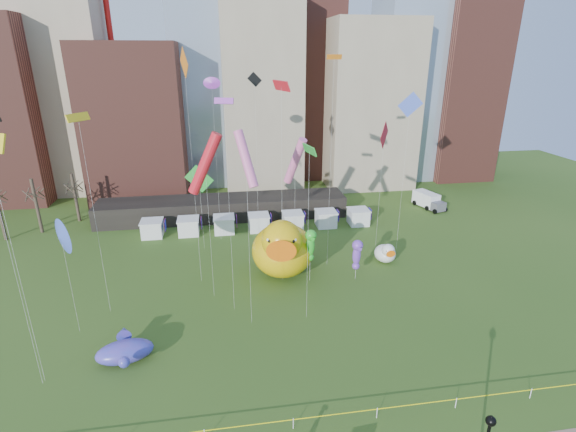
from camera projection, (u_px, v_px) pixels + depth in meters
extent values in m
plane|color=#2F5219|center=(293.00, 429.00, 29.84)|extent=(160.00, 160.00, 0.00)
cube|color=gray|center=(65.00, 73.00, 75.34)|extent=(14.00, 12.00, 42.00)
cube|color=brown|center=(136.00, 123.00, 74.37)|extent=(16.00, 14.00, 26.00)
cube|color=#8C9EB2|center=(203.00, 34.00, 78.37)|extent=(12.00, 12.00, 55.00)
cube|color=gray|center=(261.00, 95.00, 79.85)|extent=(14.00, 14.00, 34.00)
cube|color=gray|center=(368.00, 105.00, 81.61)|extent=(16.00, 14.00, 30.00)
cube|color=#8C9EB2|center=(414.00, 54.00, 83.57)|extent=(14.00, 12.00, 48.00)
cube|color=brown|center=(463.00, 87.00, 85.30)|extent=(12.00, 12.00, 36.00)
cube|color=black|center=(223.00, 208.00, 67.50)|extent=(38.00, 6.00, 3.20)
cube|color=white|center=(152.00, 229.00, 60.68)|extent=(2.80, 2.80, 2.20)
cube|color=red|center=(165.00, 225.00, 60.77)|extent=(0.08, 1.40, 1.60)
cube|color=white|center=(189.00, 227.00, 61.41)|extent=(2.80, 2.80, 2.20)
cube|color=red|center=(201.00, 223.00, 61.49)|extent=(0.08, 1.40, 1.60)
cube|color=white|center=(224.00, 225.00, 62.13)|extent=(2.80, 2.80, 2.20)
cube|color=red|center=(237.00, 221.00, 62.22)|extent=(0.08, 1.40, 1.60)
cube|color=white|center=(259.00, 223.00, 62.86)|extent=(2.80, 2.80, 2.20)
cube|color=red|center=(271.00, 219.00, 62.94)|extent=(0.08, 1.40, 1.60)
cube|color=white|center=(293.00, 221.00, 63.58)|extent=(2.80, 2.80, 2.20)
cube|color=red|center=(305.00, 217.00, 63.67)|extent=(0.08, 1.40, 1.60)
cube|color=white|center=(326.00, 219.00, 64.31)|extent=(2.80, 2.80, 2.20)
cube|color=red|center=(338.00, 215.00, 64.40)|extent=(0.08, 1.40, 1.60)
cube|color=white|center=(358.00, 217.00, 65.04)|extent=(2.80, 2.80, 2.20)
cube|color=red|center=(370.00, 214.00, 65.12)|extent=(0.08, 1.40, 1.60)
cylinder|color=#382B21|center=(37.00, 206.00, 61.03)|extent=(0.44, 0.44, 8.00)
cylinder|color=#382B21|center=(76.00, 198.00, 65.39)|extent=(0.44, 0.44, 7.50)
cylinder|color=white|center=(293.00, 424.00, 29.68)|extent=(0.06, 0.06, 0.90)
cylinder|color=white|center=(377.00, 413.00, 30.55)|extent=(0.06, 0.06, 0.90)
cylinder|color=white|center=(456.00, 403.00, 31.42)|extent=(0.06, 0.06, 0.90)
cylinder|color=white|center=(531.00, 394.00, 32.29)|extent=(0.06, 0.06, 0.90)
cube|color=#FFF40D|center=(293.00, 420.00, 29.56)|extent=(50.00, 0.02, 0.07)
ellipsoid|color=#DFB20B|center=(283.00, 250.00, 49.99)|extent=(8.47, 9.48, 5.90)
ellipsoid|color=#DFB20B|center=(283.00, 240.00, 53.09)|extent=(2.19, 1.83, 2.39)
sphere|color=#DFB20B|center=(282.00, 240.00, 46.68)|extent=(5.13, 5.13, 4.43)
cone|color=orange|center=(281.00, 249.00, 44.97)|extent=(2.75, 2.38, 2.44)
sphere|color=white|center=(270.00, 240.00, 45.35)|extent=(0.80, 0.80, 0.80)
sphere|color=white|center=(293.00, 240.00, 45.31)|extent=(0.80, 0.80, 0.80)
sphere|color=black|center=(270.00, 241.00, 45.00)|extent=(0.40, 0.40, 0.40)
sphere|color=black|center=(293.00, 241.00, 44.96)|extent=(0.40, 0.40, 0.40)
ellipsoid|color=white|center=(385.00, 253.00, 53.42)|extent=(2.62, 3.06, 2.12)
ellipsoid|color=white|center=(382.00, 250.00, 54.52)|extent=(0.71, 0.56, 0.86)
sphere|color=white|center=(388.00, 250.00, 52.24)|extent=(1.62, 1.62, 1.59)
cone|color=orange|center=(390.00, 253.00, 51.63)|extent=(0.89, 0.73, 0.88)
sphere|color=white|center=(386.00, 251.00, 51.70)|extent=(0.29, 0.29, 0.29)
sphere|color=white|center=(393.00, 250.00, 51.81)|extent=(0.29, 0.29, 0.29)
sphere|color=black|center=(387.00, 251.00, 51.57)|extent=(0.14, 0.14, 0.14)
sphere|color=black|center=(394.00, 251.00, 51.69)|extent=(0.14, 0.14, 0.14)
cylinder|color=silver|center=(310.00, 263.00, 48.52)|extent=(0.03, 0.03, 4.32)
ellipsoid|color=green|center=(310.00, 246.00, 47.76)|extent=(0.98, 0.81, 2.46)
sphere|color=green|center=(311.00, 235.00, 47.15)|extent=(1.28, 1.28, 1.25)
cone|color=green|center=(312.00, 238.00, 46.66)|extent=(0.45, 0.79, 0.44)
sphere|color=green|center=(310.00, 257.00, 48.30)|extent=(0.88, 0.88, 0.88)
cylinder|color=silver|center=(356.00, 267.00, 49.08)|extent=(0.03, 0.03, 2.99)
ellipsoid|color=purple|center=(357.00, 255.00, 48.55)|extent=(0.95, 0.79, 2.39)
sphere|color=purple|center=(358.00, 245.00, 47.96)|extent=(1.24, 1.24, 1.22)
cone|color=purple|center=(359.00, 248.00, 47.47)|extent=(0.44, 0.77, 0.43)
sphere|color=purple|center=(356.00, 266.00, 49.08)|extent=(0.85, 0.85, 0.85)
ellipsoid|color=#623EAB|center=(125.00, 352.00, 36.12)|extent=(5.07, 3.39, 1.79)
cone|color=#623EAB|center=(124.00, 332.00, 38.23)|extent=(1.52, 1.66, 1.26)
sphere|color=#623EAB|center=(124.00, 362.00, 33.82)|extent=(0.90, 0.90, 0.90)
sphere|color=black|center=(491.00, 421.00, 23.91)|extent=(0.59, 0.59, 0.59)
cone|color=black|center=(492.00, 417.00, 23.80)|extent=(0.21, 0.21, 0.26)
cube|color=white|center=(426.00, 199.00, 72.37)|extent=(3.33, 4.88, 2.22)
cube|color=#595960|center=(438.00, 206.00, 70.12)|extent=(2.42, 2.12, 1.42)
cylinder|color=black|center=(427.00, 208.00, 70.91)|extent=(0.44, 0.83, 0.80)
cylinder|color=black|center=(437.00, 206.00, 71.81)|extent=(0.44, 0.83, 0.80)
cylinder|color=black|center=(414.00, 203.00, 73.46)|extent=(0.44, 0.83, 0.80)
cylinder|color=black|center=(425.00, 201.00, 74.36)|extent=(0.44, 0.83, 0.80)
cylinder|color=silver|center=(210.00, 234.00, 43.59)|extent=(0.02, 0.02, 14.42)
cylinder|color=red|center=(205.00, 164.00, 41.04)|extent=(3.69, 1.46, 6.12)
cylinder|color=silver|center=(249.00, 246.00, 38.83)|extent=(0.02, 0.02, 15.99)
cylinder|color=pink|center=(246.00, 159.00, 36.00)|extent=(2.16, 2.80, 4.76)
cylinder|color=silver|center=(257.00, 165.00, 56.26)|extent=(0.02, 0.02, 21.24)
cube|color=black|center=(255.00, 79.00, 52.51)|extent=(1.80, 0.10, 1.80)
cylinder|color=silver|center=(308.00, 240.00, 39.47)|extent=(0.02, 0.02, 16.62)
cube|color=green|center=(309.00, 150.00, 36.53)|extent=(0.83, 2.49, 0.76)
cylinder|color=silver|center=(16.00, 276.00, 30.56)|extent=(0.02, 0.02, 19.05)
cylinder|color=silver|center=(71.00, 286.00, 38.59)|extent=(0.02, 0.02, 9.59)
cone|color=blue|center=(61.00, 237.00, 36.89)|extent=(1.92, 2.67, 2.95)
cylinder|color=silver|center=(330.00, 169.00, 48.80)|extent=(0.02, 0.02, 23.88)
cube|color=orange|center=(334.00, 57.00, 44.58)|extent=(1.61, 0.36, 0.51)
cylinder|color=silver|center=(217.00, 166.00, 56.48)|extent=(0.02, 0.02, 20.81)
cone|color=purple|center=(212.00, 83.00, 52.80)|extent=(1.43, 0.45, 1.42)
cylinder|color=silver|center=(380.00, 193.00, 55.49)|extent=(0.02, 0.02, 14.87)
cube|color=red|center=(384.00, 135.00, 52.86)|extent=(2.00, 2.73, 3.36)
cylinder|color=silver|center=(295.00, 219.00, 48.90)|extent=(0.02, 0.02, 13.37)
cylinder|color=pink|center=(295.00, 161.00, 46.53)|extent=(2.57, 3.09, 5.36)
cylinder|color=silver|center=(16.00, 264.00, 30.55)|extent=(0.02, 0.02, 20.61)
cylinder|color=silver|center=(202.00, 214.00, 55.80)|extent=(0.02, 0.02, 9.49)
cube|color=green|center=(199.00, 179.00, 54.12)|extent=(3.61, 0.23, 3.62)
cylinder|color=silver|center=(96.00, 222.00, 39.99)|extent=(0.02, 0.02, 19.16)
cube|color=yellow|center=(78.00, 117.00, 36.60)|extent=(1.52, 2.07, 0.70)
cylinder|color=silver|center=(403.00, 181.00, 53.72)|extent=(0.02, 0.02, 18.61)
cube|color=blue|center=(410.00, 105.00, 50.42)|extent=(2.31, 1.91, 2.97)
cylinder|color=silver|center=(194.00, 182.00, 44.98)|extent=(0.02, 0.02, 23.39)
cube|color=orange|center=(184.00, 63.00, 40.85)|extent=(0.91, 2.76, 2.89)
cylinder|color=silver|center=(230.00, 214.00, 40.27)|extent=(0.02, 0.02, 20.46)
cube|color=purple|center=(224.00, 101.00, 36.65)|extent=(1.69, 0.83, 0.54)
cylinder|color=silver|center=(282.00, 191.00, 45.70)|extent=(0.02, 0.02, 21.28)
cube|color=red|center=(281.00, 86.00, 41.93)|extent=(1.39, 3.23, 0.99)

